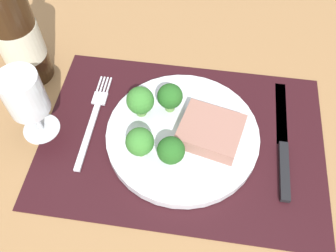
% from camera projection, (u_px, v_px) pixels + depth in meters
% --- Properties ---
extents(ground_plane, '(1.40, 1.10, 0.03)m').
position_uv_depth(ground_plane, '(182.00, 143.00, 0.60)').
color(ground_plane, '#996D42').
extents(placemat, '(0.46, 0.32, 0.00)m').
position_uv_depth(placemat, '(182.00, 138.00, 0.59)').
color(placemat, black).
rests_on(placemat, ground_plane).
extents(plate, '(0.24, 0.24, 0.02)m').
position_uv_depth(plate, '(183.00, 135.00, 0.58)').
color(plate, silver).
rests_on(plate, placemat).
extents(steak, '(0.11, 0.10, 0.03)m').
position_uv_depth(steak, '(211.00, 129.00, 0.56)').
color(steak, '#9E6B5B').
rests_on(steak, plate).
extents(broccoli_center, '(0.04, 0.04, 0.06)m').
position_uv_depth(broccoli_center, '(140.00, 101.00, 0.57)').
color(broccoli_center, '#5B8942').
rests_on(broccoli_center, plate).
extents(broccoli_back_left, '(0.04, 0.04, 0.06)m').
position_uv_depth(broccoli_back_left, '(140.00, 142.00, 0.53)').
color(broccoli_back_left, '#6B994C').
rests_on(broccoli_back_left, plate).
extents(broccoli_front_edge, '(0.04, 0.04, 0.05)m').
position_uv_depth(broccoli_front_edge, '(170.00, 97.00, 0.58)').
color(broccoli_front_edge, '#6B994C').
rests_on(broccoli_front_edge, plate).
extents(broccoli_near_fork, '(0.04, 0.04, 0.05)m').
position_uv_depth(broccoli_near_fork, '(171.00, 151.00, 0.52)').
color(broccoli_near_fork, '#5B8942').
rests_on(broccoli_near_fork, plate).
extents(fork, '(0.02, 0.19, 0.01)m').
position_uv_depth(fork, '(93.00, 119.00, 0.61)').
color(fork, silver).
rests_on(fork, placemat).
extents(knife, '(0.02, 0.23, 0.01)m').
position_uv_depth(knife, '(283.00, 146.00, 0.58)').
color(knife, black).
rests_on(knife, placemat).
extents(wine_bottle, '(0.07, 0.07, 0.26)m').
position_uv_depth(wine_bottle, '(17.00, 34.00, 0.59)').
color(wine_bottle, '#331E0F').
rests_on(wine_bottle, ground_plane).
extents(wine_glass, '(0.06, 0.06, 0.13)m').
position_uv_depth(wine_glass, '(25.00, 98.00, 0.53)').
color(wine_glass, silver).
rests_on(wine_glass, ground_plane).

